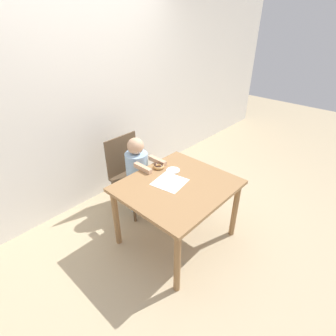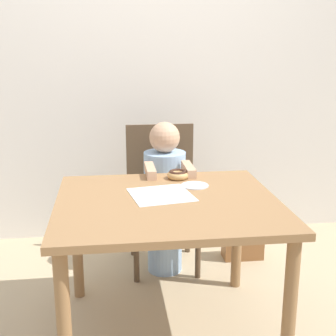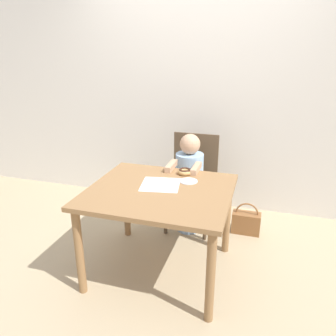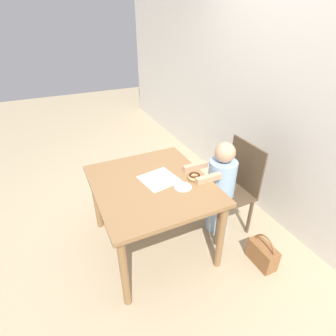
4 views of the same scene
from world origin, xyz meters
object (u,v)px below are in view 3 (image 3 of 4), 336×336
object	(u,v)px
child_figure	(189,184)
donut	(185,171)
handbag	(246,222)
chair	(192,181)

from	to	relation	value
child_figure	donut	world-z (taller)	child_figure
child_figure	handbag	world-z (taller)	child_figure
chair	child_figure	bearing A→B (deg)	-90.00
chair	handbag	xyz separation A→B (m)	(0.55, -0.03, -0.36)
chair	child_figure	size ratio (longest dim) A/B	0.94
donut	child_figure	bearing A→B (deg)	96.33
chair	handbag	distance (m)	0.66
child_figure	handbag	xyz separation A→B (m)	(0.55, 0.11, -0.38)
donut	handbag	world-z (taller)	donut
chair	donut	bearing A→B (deg)	-85.57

